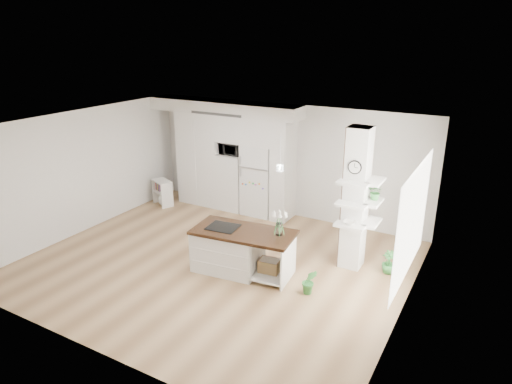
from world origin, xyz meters
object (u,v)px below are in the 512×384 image
refrigerator (260,180)px  bookshelf (163,194)px  kitchen_island (234,249)px  floor_plant_a (309,281)px

refrigerator → bookshelf: refrigerator is taller
refrigerator → kitchen_island: refrigerator is taller
kitchen_island → floor_plant_a: (1.57, -0.08, -0.21)m
refrigerator → floor_plant_a: bearing=-48.2°
refrigerator → bookshelf: (-2.45, -0.73, -0.58)m
bookshelf → floor_plant_a: size_ratio=1.41×
floor_plant_a → bookshelf: bearing=157.2°
bookshelf → kitchen_island: bearing=-6.3°
refrigerator → floor_plant_a: (2.52, -2.82, -0.64)m
kitchen_island → floor_plant_a: size_ratio=4.15×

